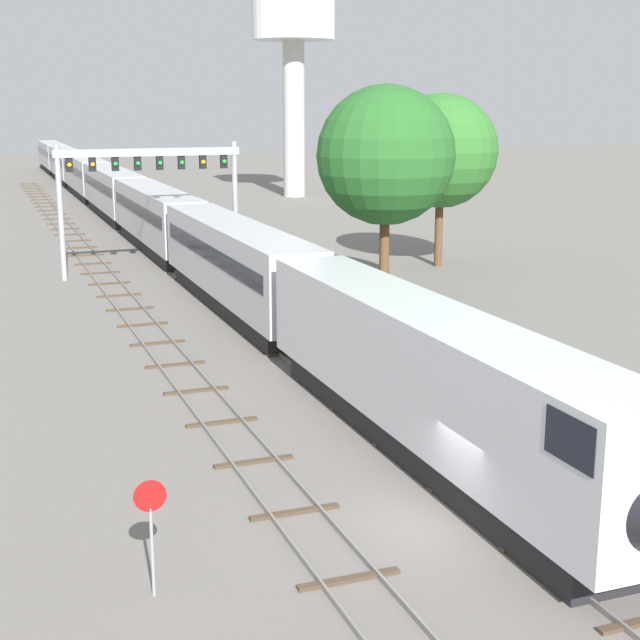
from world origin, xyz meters
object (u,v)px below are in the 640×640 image
passenger_train (112,191)px  water_tower (293,29)px  signal_gantry (149,178)px  trackside_tree_left (386,156)px  stop_sign (151,522)px  trackside_tree_mid (441,151)px

passenger_train → water_tower: water_tower is taller
signal_gantry → trackside_tree_left: 17.39m
signal_gantry → trackside_tree_left: (10.70, -13.58, 1.91)m
water_tower → stop_sign: water_tower is taller
signal_gantry → trackside_tree_left: size_ratio=0.99×
water_tower → signal_gantry: bearing=-119.0°
stop_sign → trackside_tree_left: bearing=56.5°
passenger_train → water_tower: 32.52m
signal_gantry → trackside_tree_mid: size_ratio=1.02×
water_tower → trackside_tree_mid: bearing=-97.7°
passenger_train → stop_sign: 76.08m
passenger_train → signal_gantry: (-2.25, -33.93, 3.81)m
signal_gantry → stop_sign: bearing=-100.6°
water_tower → stop_sign: size_ratio=8.71×
water_tower → trackside_tree_left: (-15.61, -61.10, -11.41)m
signal_gantry → water_tower: bearing=61.0°
trackside_tree_left → trackside_tree_mid: bearing=48.9°
passenger_train → trackside_tree_left: (8.45, -47.50, 5.72)m
trackside_tree_left → trackside_tree_mid: trackside_tree_left is taller
passenger_train → trackside_tree_left: 48.59m
water_tower → trackside_tree_mid: (-6.91, -51.10, -11.78)m
passenger_train → stop_sign: passenger_train is taller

